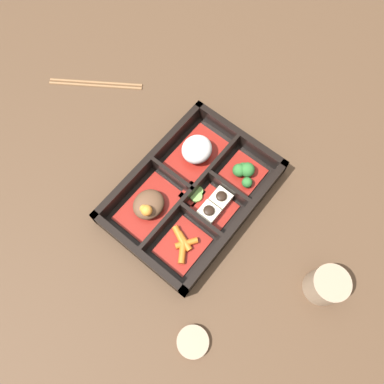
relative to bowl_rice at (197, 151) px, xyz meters
name	(u,v)px	position (x,y,z in m)	size (l,w,h in m)	color
ground_plane	(192,196)	(-0.08, -0.05, -0.03)	(3.00, 3.00, 0.00)	#4C3523
bento_base	(192,195)	(-0.08, -0.05, -0.03)	(0.34, 0.24, 0.01)	black
bento_rim	(193,193)	(-0.08, -0.05, -0.01)	(0.34, 0.24, 0.05)	black
bowl_stew	(149,206)	(-0.15, 0.00, -0.01)	(0.13, 0.09, 0.05)	maroon
bowl_rice	(197,151)	(0.00, 0.00, 0.00)	(0.13, 0.09, 0.05)	maroon
bowl_carrots	(183,245)	(-0.17, -0.10, -0.02)	(0.10, 0.08, 0.02)	maroon
bowl_tofu	(214,206)	(-0.07, -0.10, -0.01)	(0.08, 0.08, 0.03)	maroon
bowl_greens	(244,172)	(0.03, -0.10, -0.01)	(0.08, 0.08, 0.04)	maroon
bowl_pickles	(196,194)	(-0.07, -0.06, -0.02)	(0.04, 0.04, 0.01)	maroon
tea_cup	(326,285)	(-0.07, -0.36, 0.01)	(0.07, 0.07, 0.07)	gray
chopsticks	(96,83)	(0.00, 0.31, -0.03)	(0.14, 0.19, 0.01)	brown
sauce_dish	(193,342)	(-0.30, -0.23, -0.03)	(0.06, 0.06, 0.01)	gray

